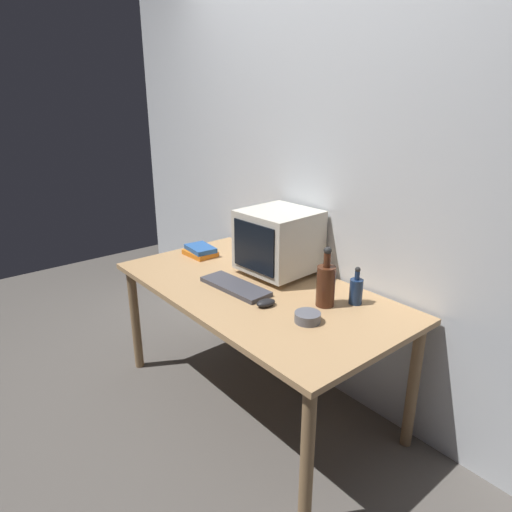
{
  "coord_description": "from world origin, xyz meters",
  "views": [
    {
      "loc": [
        1.71,
        -1.41,
        1.7
      ],
      "look_at": [
        0.0,
        0.0,
        0.9
      ],
      "focal_mm": 31.69,
      "sensor_mm": 36.0,
      "label": 1
    }
  ],
  "objects_px": {
    "book_stack": "(200,251)",
    "cd_spindle": "(308,317)",
    "keyboard": "(235,286)",
    "bottle_tall": "(326,284)",
    "bottle_short": "(356,290)",
    "computer_mouse": "(266,303)",
    "crt_monitor": "(279,241)"
  },
  "relations": [
    {
      "from": "crt_monitor",
      "to": "bottle_short",
      "type": "distance_m",
      "value": 0.56
    },
    {
      "from": "computer_mouse",
      "to": "bottle_short",
      "type": "bearing_deg",
      "value": 64.21
    },
    {
      "from": "keyboard",
      "to": "book_stack",
      "type": "height_order",
      "value": "book_stack"
    },
    {
      "from": "keyboard",
      "to": "crt_monitor",
      "type": "bearing_deg",
      "value": 89.66
    },
    {
      "from": "computer_mouse",
      "to": "bottle_tall",
      "type": "height_order",
      "value": "bottle_tall"
    },
    {
      "from": "book_stack",
      "to": "keyboard",
      "type": "bearing_deg",
      "value": -14.6
    },
    {
      "from": "computer_mouse",
      "to": "book_stack",
      "type": "distance_m",
      "value": 0.85
    },
    {
      "from": "bottle_tall",
      "to": "cd_spindle",
      "type": "height_order",
      "value": "bottle_tall"
    },
    {
      "from": "crt_monitor",
      "to": "bottle_tall",
      "type": "relative_size",
      "value": 1.34
    },
    {
      "from": "crt_monitor",
      "to": "keyboard",
      "type": "distance_m",
      "value": 0.37
    },
    {
      "from": "crt_monitor",
      "to": "book_stack",
      "type": "relative_size",
      "value": 1.9
    },
    {
      "from": "bottle_short",
      "to": "cd_spindle",
      "type": "relative_size",
      "value": 1.61
    },
    {
      "from": "bottle_tall",
      "to": "book_stack",
      "type": "xyz_separation_m",
      "value": [
        -1.01,
        -0.07,
        -0.08
      ]
    },
    {
      "from": "computer_mouse",
      "to": "cd_spindle",
      "type": "relative_size",
      "value": 0.83
    },
    {
      "from": "bottle_tall",
      "to": "book_stack",
      "type": "bearing_deg",
      "value": -175.96
    },
    {
      "from": "computer_mouse",
      "to": "cd_spindle",
      "type": "distance_m",
      "value": 0.25
    },
    {
      "from": "crt_monitor",
      "to": "bottle_tall",
      "type": "distance_m",
      "value": 0.48
    },
    {
      "from": "crt_monitor",
      "to": "computer_mouse",
      "type": "distance_m",
      "value": 0.48
    },
    {
      "from": "keyboard",
      "to": "bottle_short",
      "type": "xyz_separation_m",
      "value": [
        0.52,
        0.35,
        0.06
      ]
    },
    {
      "from": "bottle_tall",
      "to": "cd_spindle",
      "type": "xyz_separation_m",
      "value": [
        0.07,
        -0.19,
        -0.09
      ]
    },
    {
      "from": "book_stack",
      "to": "cd_spindle",
      "type": "bearing_deg",
      "value": -6.31
    },
    {
      "from": "bottle_short",
      "to": "book_stack",
      "type": "relative_size",
      "value": 0.91
    },
    {
      "from": "bottle_tall",
      "to": "bottle_short",
      "type": "height_order",
      "value": "bottle_tall"
    },
    {
      "from": "crt_monitor",
      "to": "book_stack",
      "type": "distance_m",
      "value": 0.6
    },
    {
      "from": "bottle_short",
      "to": "cd_spindle",
      "type": "distance_m",
      "value": 0.32
    },
    {
      "from": "keyboard",
      "to": "cd_spindle",
      "type": "relative_size",
      "value": 3.5
    },
    {
      "from": "bottle_tall",
      "to": "computer_mouse",
      "type": "bearing_deg",
      "value": -126.96
    },
    {
      "from": "computer_mouse",
      "to": "bottle_short",
      "type": "height_order",
      "value": "bottle_short"
    },
    {
      "from": "bottle_tall",
      "to": "book_stack",
      "type": "distance_m",
      "value": 1.01
    },
    {
      "from": "bottle_short",
      "to": "computer_mouse",
      "type": "bearing_deg",
      "value": -125.32
    },
    {
      "from": "bottle_tall",
      "to": "keyboard",
      "type": "bearing_deg",
      "value": -153.7
    },
    {
      "from": "crt_monitor",
      "to": "book_stack",
      "type": "height_order",
      "value": "crt_monitor"
    }
  ]
}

